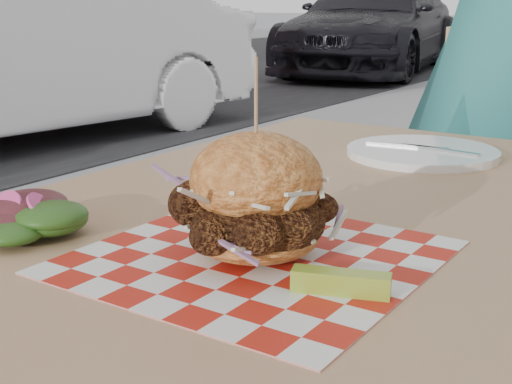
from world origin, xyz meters
TOP-DOWN VIEW (x-y plane):
  - diner at (0.26, 1.26)m, footprint 0.79×0.64m
  - car_white at (-3.60, 2.64)m, footprint 1.94×4.02m
  - car_dark at (-3.60, 8.81)m, footprint 2.52×4.68m
  - patio_table at (0.30, 0.23)m, footprint 0.80×1.20m
  - patio_chair at (0.29, 1.19)m, footprint 0.43×0.44m
  - paper_liner at (0.34, -0.01)m, footprint 0.36×0.36m
  - sandwich at (0.34, -0.01)m, footprint 0.19×0.19m
  - pickle_spear at (0.46, -0.05)m, footprint 0.10×0.05m
  - side_salad at (0.07, -0.11)m, footprint 0.14×0.14m
  - place_setting at (0.30, 0.59)m, footprint 0.27×0.27m

SIDE VIEW (x-z plane):
  - patio_chair at x=0.29m, z-range 0.08..1.03m
  - car_white at x=-3.60m, z-range 0.00..1.27m
  - car_dark at x=-3.60m, z-range 0.00..1.29m
  - patio_table at x=0.30m, z-range 0.30..1.05m
  - paper_liner at x=0.34m, z-range 0.75..0.75m
  - place_setting at x=0.30m, z-range 0.75..0.77m
  - pickle_spear at x=0.46m, z-range 0.75..0.77m
  - side_salad at x=0.07m, z-range 0.74..0.79m
  - sandwich at x=0.34m, z-range 0.70..0.92m
  - diner at x=0.26m, z-range 0.00..1.89m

